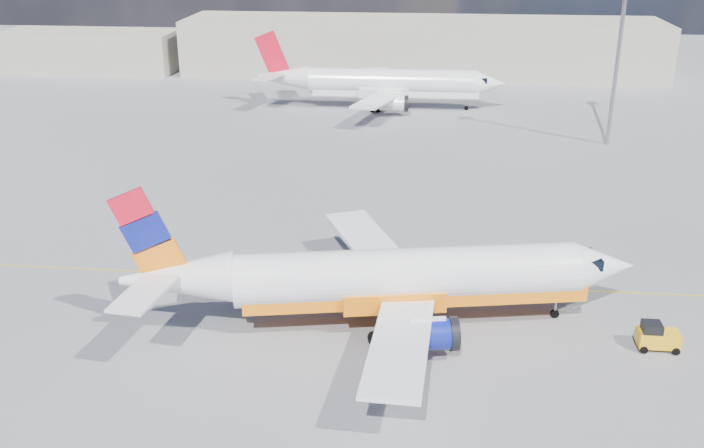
# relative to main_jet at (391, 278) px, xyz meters

# --- Properties ---
(ground) EXTENTS (240.00, 240.00, 0.00)m
(ground) POSITION_rel_main_jet_xyz_m (-4.68, 2.72, -3.05)
(ground) COLOR slate
(ground) RESTS_ON ground
(taxi_line) EXTENTS (70.00, 0.15, 0.01)m
(taxi_line) POSITION_rel_main_jet_xyz_m (-4.68, 5.72, -3.05)
(taxi_line) COLOR gold
(taxi_line) RESTS_ON ground
(terminal_main) EXTENTS (70.00, 14.00, 8.00)m
(terminal_main) POSITION_rel_main_jet_xyz_m (0.32, 77.72, 0.95)
(terminal_main) COLOR #AEA796
(terminal_main) RESTS_ON ground
(terminal_annex) EXTENTS (26.00, 10.00, 6.00)m
(terminal_annex) POSITION_rel_main_jet_xyz_m (-49.68, 74.72, -0.05)
(terminal_annex) COLOR #AEA796
(terminal_annex) RESTS_ON ground
(main_jet) EXTENTS (30.34, 23.46, 9.15)m
(main_jet) POSITION_rel_main_jet_xyz_m (0.00, 0.00, 0.00)
(main_jet) COLOR white
(main_jet) RESTS_ON ground
(second_jet) EXTENTS (30.75, 24.36, 9.33)m
(second_jet) POSITION_rel_main_jet_xyz_m (-3.79, 54.70, 0.06)
(second_jet) COLOR white
(second_jet) RESTS_ON ground
(gse_tug) EXTENTS (2.25, 1.39, 1.59)m
(gse_tug) POSITION_rel_main_jet_xyz_m (14.94, -1.21, -2.30)
(gse_tug) COLOR black
(gse_tug) RESTS_ON ground
(traffic_cone) EXTENTS (0.34, 0.34, 0.48)m
(traffic_cone) POSITION_rel_main_jet_xyz_m (-1.56, 5.44, -2.82)
(traffic_cone) COLOR white
(traffic_cone) RESTS_ON ground
(floodlight_mast) EXTENTS (1.42, 1.42, 19.51)m
(floodlight_mast) POSITION_rel_main_jet_xyz_m (20.58, 40.89, 8.64)
(floodlight_mast) COLOR #929299
(floodlight_mast) RESTS_ON ground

